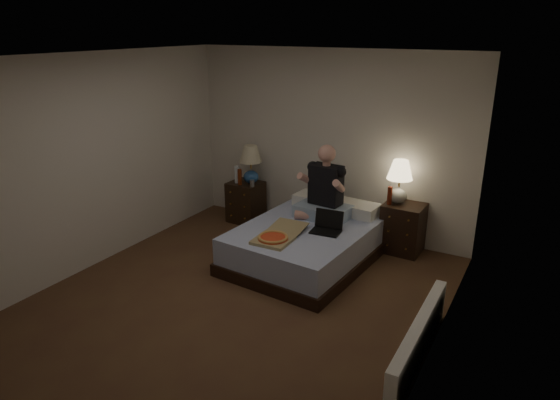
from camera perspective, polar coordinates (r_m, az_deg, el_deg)
The scene contains 19 objects.
floor at distance 5.46m, azimuth -4.74°, elevation -11.22°, with size 4.00×4.50×0.00m, color brown.
ceiling at distance 4.71m, azimuth -5.61°, elevation 15.98°, with size 4.00×4.50×0.00m, color white.
wall_back at distance 6.84m, azimuth 5.60°, elevation 6.44°, with size 4.00×2.50×0.00m, color beige.
wall_front at distance 3.48m, azimuth -26.76°, elevation -8.83°, with size 4.00×2.50×0.00m, color beige.
wall_left at distance 6.26m, azimuth -20.48°, elevation 4.07°, with size 4.50×2.50×0.00m, color beige.
wall_right at distance 4.20m, azimuth 18.02°, elevation -2.87°, with size 4.50×2.50×0.00m, color beige.
bed at distance 6.15m, azimuth 3.00°, elevation -5.04°, with size 1.39×1.85×0.46m, color #5C74B9.
nightstand_left at distance 7.39m, azimuth -3.92°, elevation -0.21°, with size 0.46×0.42×0.60m, color black.
nightstand_right at distance 6.58m, azimuth 13.87°, elevation -3.11°, with size 0.49×0.44×0.64m, color black.
lamp_left at distance 7.18m, azimuth -3.36°, elevation 4.07°, with size 0.32×0.32×0.56m, color #264F8C, non-canonical shape.
lamp_right at distance 6.40m, azimuth 13.47°, elevation 2.02°, with size 0.32×0.32×0.56m, color #9B9B92, non-canonical shape.
water_bottle at distance 7.25m, azimuth -4.95°, elevation 2.92°, with size 0.07×0.07×0.25m, color white.
soda_can at distance 7.08m, azimuth -3.21°, elevation 1.92°, with size 0.07×0.07×0.10m, color #A5A5A1.
beer_bottle_left at distance 7.17m, azimuth -4.62°, elevation 2.65°, with size 0.06×0.06×0.23m, color #60240D.
beer_bottle_right at distance 6.38m, azimuth 12.42°, elevation 0.50°, with size 0.06×0.06×0.23m, color #5A1A0C.
person at distance 6.21m, azimuth 5.05°, elevation 2.04°, with size 0.66×0.52×0.93m, color black, non-canonical shape.
laptop at distance 5.86m, azimuth 5.27°, elevation -2.64°, with size 0.34×0.28×0.24m, color black, non-canonical shape.
pizza_box at distance 5.63m, azimuth -0.81°, elevation -4.40°, with size 0.40×0.76×0.08m, color tan, non-canonical shape.
radiator at distance 4.63m, azimuth 15.53°, elevation -15.20°, with size 0.10×1.60×0.40m, color white.
Camera 1 is at (2.69, -3.86, 2.77)m, focal length 32.00 mm.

